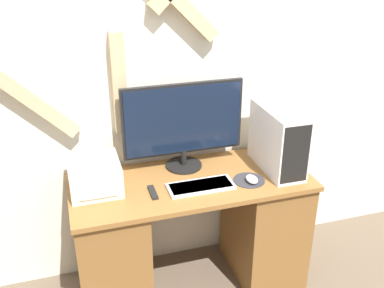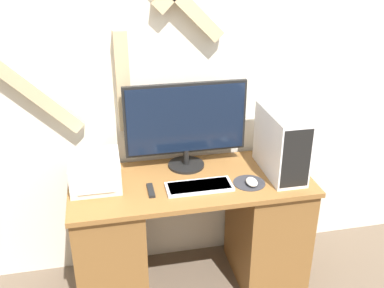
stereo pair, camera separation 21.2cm
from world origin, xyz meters
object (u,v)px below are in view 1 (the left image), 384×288
computer_tower (278,139)px  printer (95,176)px  monitor (183,122)px  mouse (252,179)px  keyboard (201,186)px  remote_control (153,192)px

computer_tower → printer: size_ratio=1.36×
monitor → mouse: 0.54m
keyboard → computer_tower: bearing=9.7°
keyboard → printer: (-0.59, 0.17, 0.07)m
keyboard → remote_control: bearing=176.3°
mouse → computer_tower: (0.22, 0.12, 0.18)m
printer → remote_control: bearing=-26.3°
printer → mouse: bearing=-12.6°
keyboard → computer_tower: size_ratio=0.86×
computer_tower → printer: 1.12m
mouse → printer: size_ratio=0.30×
monitor → keyboard: monitor is taller
printer → remote_control: 0.35m
mouse → remote_control: mouse is taller
mouse → keyboard: bearing=174.1°
monitor → printer: size_ratio=2.28×
monitor → remote_control: monitor is taller
printer → remote_control: (0.30, -0.15, -0.08)m
monitor → remote_control: size_ratio=5.23×
computer_tower → keyboard: bearing=-170.3°
mouse → computer_tower: bearing=29.3°
computer_tower → mouse: bearing=-150.7°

